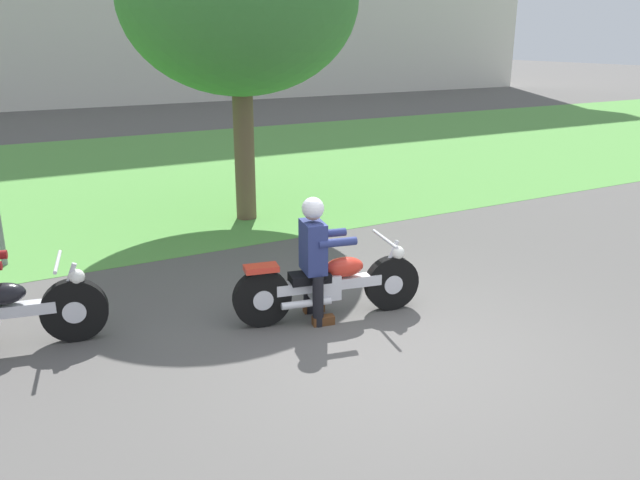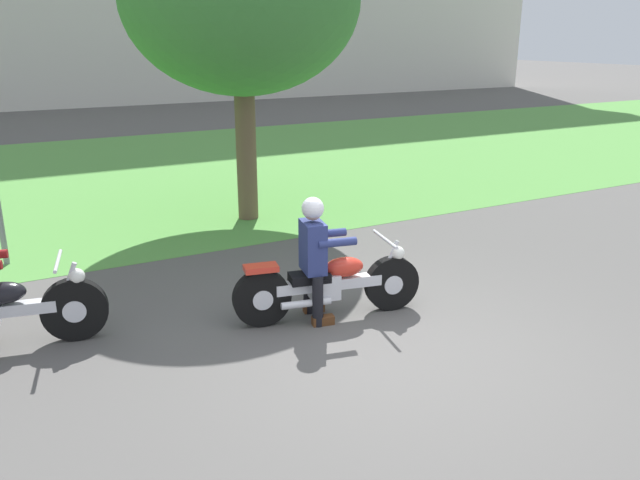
{
  "view_description": "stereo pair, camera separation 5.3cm",
  "coord_description": "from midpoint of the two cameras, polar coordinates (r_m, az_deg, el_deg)",
  "views": [
    {
      "loc": [
        -3.46,
        -4.65,
        3.02
      ],
      "look_at": [
        -0.19,
        1.24,
        0.85
      ],
      "focal_mm": 35.81,
      "sensor_mm": 36.0,
      "label": 1
    },
    {
      "loc": [
        -3.41,
        -4.68,
        3.02
      ],
      "look_at": [
        -0.19,
        1.24,
        0.85
      ],
      "focal_mm": 35.81,
      "sensor_mm": 36.0,
      "label": 2
    }
  ],
  "objects": [
    {
      "name": "rider_lead",
      "position": [
        6.88,
        -0.27,
        -0.85
      ],
      "size": [
        0.61,
        0.54,
        1.4
      ],
      "rotation": [
        0.0,
        0.0,
        -0.2
      ],
      "color": "black",
      "rests_on": "ground"
    },
    {
      "name": "grass_verge",
      "position": [
        15.19,
        -14.99,
        5.77
      ],
      "size": [
        60.0,
        12.0,
        0.01
      ],
      "primitive_type": "cube",
      "color": "#549342",
      "rests_on": "ground"
    },
    {
      "name": "ground",
      "position": [
        6.53,
        7.01,
        -9.83
      ],
      "size": [
        120.0,
        120.0,
        0.0
      ],
      "primitive_type": "plane",
      "color": "#565451"
    },
    {
      "name": "motorcycle_lead",
      "position": [
        7.08,
        1.05,
        -3.99
      ],
      "size": [
        2.13,
        0.75,
        0.87
      ],
      "rotation": [
        0.0,
        0.0,
        -0.2
      ],
      "color": "black",
      "rests_on": "ground"
    }
  ]
}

